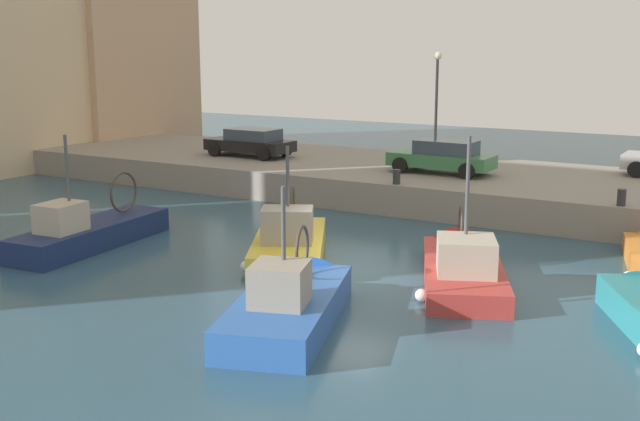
{
  "coord_description": "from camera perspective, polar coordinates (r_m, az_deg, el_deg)",
  "views": [
    {
      "loc": [
        -19.05,
        -10.26,
        6.3
      ],
      "look_at": [
        1.75,
        2.02,
        1.2
      ],
      "focal_mm": 44.09,
      "sensor_mm": 36.0,
      "label": 1
    }
  ],
  "objects": [
    {
      "name": "quay_streetlamp",
      "position": [
        34.66,
        8.47,
        8.74
      ],
      "size": [
        0.36,
        0.36,
        4.83
      ],
      "color": "#38383D",
      "rests_on": "quay_wall"
    },
    {
      "name": "fishing_boat_red",
      "position": [
        21.97,
        10.25,
        -4.56
      ],
      "size": [
        6.74,
        4.4,
        4.97
      ],
      "color": "#BC3833",
      "rests_on": "ground"
    },
    {
      "name": "parked_car_black",
      "position": [
        36.82,
        -5.04,
        4.97
      ],
      "size": [
        2.02,
        4.15,
        1.3
      ],
      "color": "black",
      "rests_on": "quay_wall"
    },
    {
      "name": "water_surface",
      "position": [
        22.54,
        2.18,
        -4.32
      ],
      "size": [
        80.0,
        80.0,
        0.0
      ],
      "primitive_type": "plane",
      "color": "#2D5166",
      "rests_on": "ground"
    },
    {
      "name": "parked_car_green",
      "position": [
        32.13,
        8.89,
        3.9
      ],
      "size": [
        1.92,
        4.24,
        1.36
      ],
      "color": "#387547",
      "rests_on": "quay_wall"
    },
    {
      "name": "fishing_boat_blue",
      "position": [
        18.57,
        -2.06,
        -7.57
      ],
      "size": [
        6.46,
        3.84,
        4.22
      ],
      "color": "#2D60B7",
      "rests_on": "ground"
    },
    {
      "name": "mooring_bollard_mid",
      "position": [
        29.51,
        5.58,
        2.45
      ],
      "size": [
        0.28,
        0.28,
        0.55
      ],
      "primitive_type": "cylinder",
      "color": "#2D2D33",
      "rests_on": "quay_wall"
    },
    {
      "name": "fishing_boat_navy",
      "position": [
        26.29,
        -15.84,
        -2.14
      ],
      "size": [
        6.89,
        2.24,
        4.43
      ],
      "color": "navy",
      "rests_on": "ground"
    },
    {
      "name": "fishing_boat_yellow",
      "position": [
        23.95,
        -2.18,
        -3.01
      ],
      "size": [
        6.2,
        4.56,
        4.38
      ],
      "color": "gold",
      "rests_on": "ground"
    },
    {
      "name": "mooring_bollard_south",
      "position": [
        27.18,
        21.04,
        0.89
      ],
      "size": [
        0.28,
        0.28,
        0.55
      ],
      "primitive_type": "cylinder",
      "color": "#2D2D33",
      "rests_on": "quay_wall"
    },
    {
      "name": "quay_wall",
      "position": [
        32.73,
        11.82,
        1.64
      ],
      "size": [
        9.0,
        56.0,
        1.2
      ],
      "primitive_type": "cube",
      "color": "gray",
      "rests_on": "ground"
    }
  ]
}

